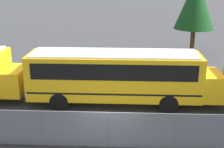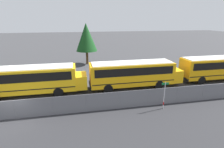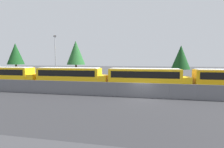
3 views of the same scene
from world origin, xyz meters
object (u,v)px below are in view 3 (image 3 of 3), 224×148
Objects in this scene: school_bus_2 at (71,76)px; school_bus_3 at (146,77)px; tree_0 at (181,57)px; tree_2 at (16,54)px; tree_1 at (76,53)px; school_bus_1 at (6,74)px; light_pole at (55,57)px.

school_bus_2 is 11.77m from school_bus_3.
tree_2 is at bearing 178.90° from tree_0.
tree_1 is (-5.02, 13.79, 4.19)m from school_bus_2.
school_bus_3 is 14.86m from tree_0.
tree_0 is at bearing 22.52° from school_bus_1.
school_bus_2 is 10.26m from light_pole.
school_bus_1 is at bearing -55.09° from tree_2.
school_bus_2 and school_bus_3 have the same top height.
tree_0 is (6.88, 12.83, 3.02)m from school_bus_3.
school_bus_3 is at bearing -1.09° from school_bus_2.
school_bus_2 is 15.26m from tree_1.
tree_0 is 40.06m from tree_2.
tree_1 reaches higher than tree_0.
school_bus_1 is at bearing -116.64° from tree_1.
tree_2 is at bearing 124.91° from school_bus_1.
school_bus_3 is 1.53× the size of tree_0.
school_bus_1 is 9.54m from light_pole.
school_bus_3 is 1.22× the size of light_pole.
light_pole reaches higher than tree_0.
tree_2 reaches higher than school_bus_1.
school_bus_3 is (23.76, -0.12, 0.00)m from school_bus_1.
tree_0 is (25.30, 5.45, -0.13)m from light_pole.
light_pole is at bearing 53.63° from school_bus_1.
school_bus_3 is (11.77, -0.22, 0.00)m from school_bus_2.
school_bus_2 is at bearing -69.99° from tree_1.
tree_1 is at bearing 63.36° from school_bus_1.
school_bus_1 is 23.76m from school_bus_3.
light_pole is at bearing 158.17° from school_bus_3.
tree_0 is (18.65, 12.60, 3.02)m from school_bus_2.
tree_0 is 0.86× the size of tree_2.
school_bus_2 is at bearing -47.09° from light_pole.
light_pole is at bearing -167.85° from tree_0.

